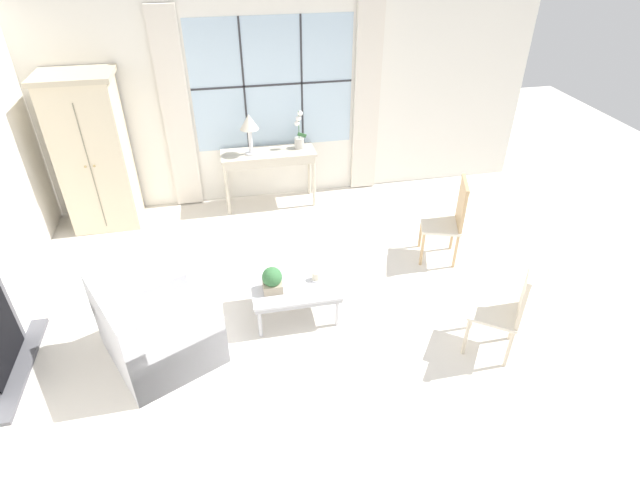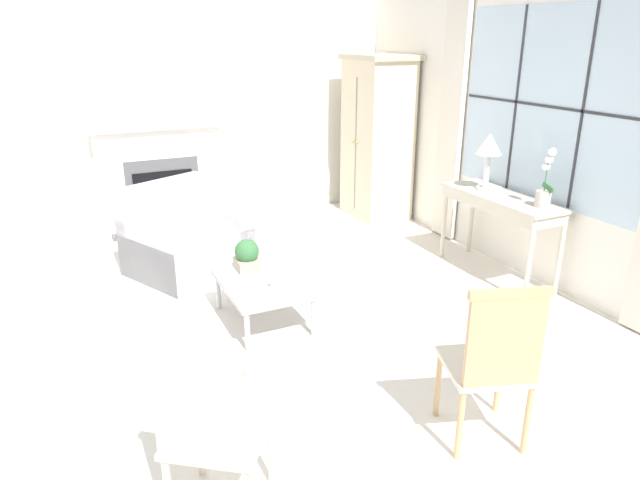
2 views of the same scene
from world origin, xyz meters
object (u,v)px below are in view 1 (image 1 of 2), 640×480
Objects in this scene: armchair_upholstered at (156,332)px; pillar_candle at (316,276)px; armoire at (93,153)px; table_lamp at (249,125)px; side_chair_wooden at (451,217)px; accent_chair_wooden at (509,305)px; potted_plant_small at (272,280)px; potted_orchid at (299,135)px; coffee_table at (294,287)px; console_table at (268,158)px.

armchair_upholstered is 11.30× the size of pillar_candle.
armchair_upholstered is (0.80, -2.60, -0.71)m from armoire.
table_lamp is at bearing 100.34° from pillar_candle.
accent_chair_wooden is (-0.11, -1.52, -0.02)m from side_chair_wooden.
armchair_upholstered is 4.87× the size of potted_plant_small.
armchair_upholstered reaches higher than potted_plant_small.
accent_chair_wooden is (1.35, -3.30, -0.42)m from potted_orchid.
armchair_upholstered is 1.17m from potted_plant_small.
side_chair_wooden reaches higher than pillar_candle.
armoire is 3.82× the size of potted_orchid.
table_lamp is at bearing 89.35° from potted_plant_small.
side_chair_wooden is 1.04× the size of accent_chair_wooden.
potted_orchid is (0.66, 0.07, -0.22)m from table_lamp.
potted_plant_small is at bearing 157.48° from accent_chair_wooden.
accent_chair_wooden is 1.83m from pillar_candle.
side_chair_wooden is 2.03m from coffee_table.
armoire is 2.00× the size of accent_chair_wooden.
table_lamp is 2.47m from pillar_candle.
console_table is 2.38m from coffee_table.
armchair_upholstered is (-1.36, -2.67, -0.42)m from console_table.
table_lamp reaches higher than accent_chair_wooden.
potted_orchid is 2.59m from potted_plant_small.
armoire reaches higher than console_table.
accent_chair_wooden is 2.03m from coffee_table.
accent_chair_wooden is at bearing -10.36° from armchair_upholstered.
accent_chair_wooden is at bearing -22.52° from potted_plant_small.
console_table is 1.01× the size of armchair_upholstered.
console_table reaches higher than potted_plant_small.
side_chair_wooden is at bearing 17.46° from potted_plant_small.
armoire is at bearing 129.36° from potted_plant_small.
pillar_candle is at bearing 5.56° from coffee_table.
potted_orchid is (0.44, 0.05, 0.27)m from console_table.
armoire is 1.95m from table_lamp.
potted_plant_small is (-0.22, -0.05, 0.17)m from coffee_table.
pillar_candle is (0.42, -2.31, -0.77)m from table_lamp.
potted_plant_small is (-2.14, -0.67, -0.06)m from side_chair_wooden.
armchair_upholstered is at bearing -163.88° from side_chair_wooden.
potted_plant_small is (-0.25, -2.40, -0.19)m from console_table.
armoire reaches higher than potted_plant_small.
side_chair_wooden is 9.13× the size of pillar_candle.
armoire is 2.60m from potted_orchid.
side_chair_wooden is at bearing 85.90° from accent_chair_wooden.
table_lamp is 1.05× the size of potted_orchid.
armoire is at bearing 136.27° from pillar_candle.
armchair_upholstered is at bearing -166.51° from potted_plant_small.
potted_plant_small is 0.46m from pillar_candle.
side_chair_wooden is at bearing -42.39° from console_table.
coffee_table is at bearing -90.67° from console_table.
coffee_table is at bearing -174.44° from pillar_candle.
accent_chair_wooden is at bearing -26.25° from coffee_table.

